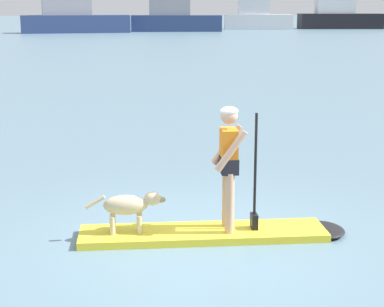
{
  "coord_description": "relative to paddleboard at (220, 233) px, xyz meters",
  "views": [
    {
      "loc": [
        -1.29,
        -7.8,
        2.97
      ],
      "look_at": [
        0.0,
        1.0,
        0.9
      ],
      "focal_mm": 59.53,
      "sensor_mm": 36.0,
      "label": 1
    }
  ],
  "objects": [
    {
      "name": "moored_boat_far_port",
      "position": [
        -4.11,
        66.76,
        1.39
      ],
      "size": [
        12.32,
        4.61,
        12.33
      ],
      "color": "navy",
      "rests_on": "ground_plane"
    },
    {
      "name": "ground_plane",
      "position": [
        -0.23,
        0.01,
        -0.05
      ],
      "size": [
        400.0,
        400.0,
        0.0
      ],
      "primitive_type": "plane",
      "color": "slate"
    },
    {
      "name": "moored_boat_center",
      "position": [
        30.37,
        74.94,
        1.66
      ],
      "size": [
        11.21,
        4.45,
        11.14
      ],
      "color": "black",
      "rests_on": "ground_plane"
    },
    {
      "name": "dog",
      "position": [
        -1.18,
        0.07,
        0.41
      ],
      "size": [
        1.04,
        0.25,
        0.54
      ],
      "color": "#CCB78C",
      "rests_on": "paddleboard"
    },
    {
      "name": "paddleboard",
      "position": [
        0.0,
        0.0,
        0.0
      ],
      "size": [
        3.54,
        0.89,
        0.1
      ],
      "color": "yellow",
      "rests_on": "ground_plane"
    },
    {
      "name": "person_paddler",
      "position": [
        0.11,
        -0.01,
        0.99
      ],
      "size": [
        0.62,
        0.49,
        1.63
      ],
      "color": "tan",
      "rests_on": "paddleboard"
    },
    {
      "name": "moored_boat_outer",
      "position": [
        7.67,
        69.0,
        1.44
      ],
      "size": [
        10.87,
        3.89,
        10.86
      ],
      "color": "navy",
      "rests_on": "ground_plane"
    },
    {
      "name": "moored_boat_far_starboard",
      "position": [
        19.19,
        74.84,
        1.56
      ],
      "size": [
        9.05,
        3.69,
        8.96
      ],
      "color": "white",
      "rests_on": "ground_plane"
    }
  ]
}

